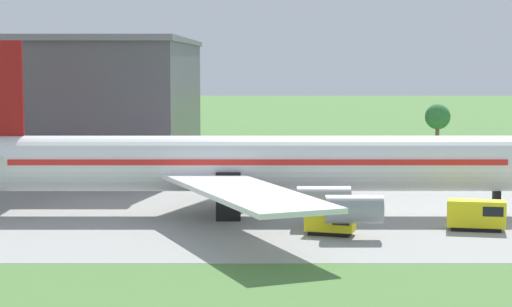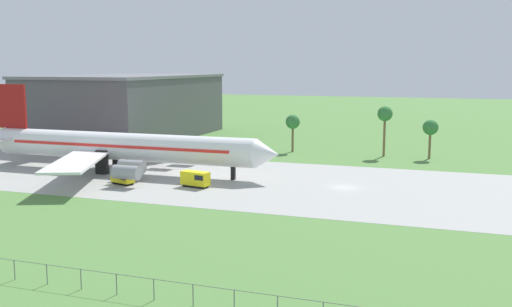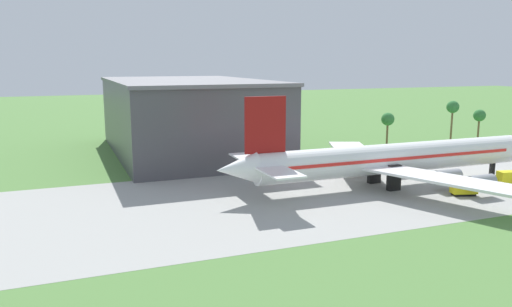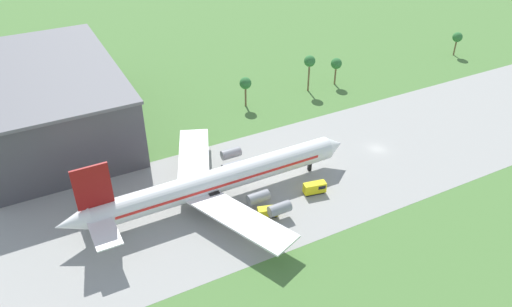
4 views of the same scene
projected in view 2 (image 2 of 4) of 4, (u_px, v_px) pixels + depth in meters
ground_plane at (344, 188)px, 101.97m from camera, size 600.00×600.00×0.00m
taxiway_strip at (344, 188)px, 101.97m from camera, size 320.00×44.00×0.02m
jet_airliner at (117, 146)px, 116.27m from camera, size 69.13×52.16×17.64m
baggage_tug at (123, 178)px, 104.48m from camera, size 4.78×3.19×2.21m
catering_van at (196, 179)px, 102.10m from camera, size 5.54×2.94×2.83m
perimeter_fence at (234, 297)px, 50.32m from camera, size 80.10×0.10×2.10m
terminal_building at (129, 106)px, 170.95m from camera, size 36.72×61.20×18.80m
palm_tree_row at (442, 126)px, 131.56m from camera, size 91.09×3.60×12.07m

